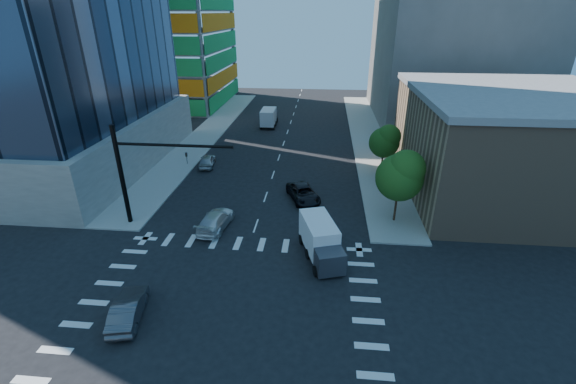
# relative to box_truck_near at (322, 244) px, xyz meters

# --- Properties ---
(ground) EXTENTS (160.00, 160.00, 0.00)m
(ground) POSITION_rel_box_truck_near_xyz_m (-5.95, -7.55, -1.26)
(ground) COLOR black
(ground) RESTS_ON ground
(road_markings) EXTENTS (20.00, 20.00, 0.01)m
(road_markings) POSITION_rel_box_truck_near_xyz_m (-5.95, -7.55, -1.26)
(road_markings) COLOR silver
(road_markings) RESTS_ON ground
(sidewalk_ne) EXTENTS (5.00, 60.00, 0.15)m
(sidewalk_ne) POSITION_rel_box_truck_near_xyz_m (6.55, 32.45, -1.19)
(sidewalk_ne) COLOR #9A9792
(sidewalk_ne) RESTS_ON ground
(sidewalk_nw) EXTENTS (5.00, 60.00, 0.15)m
(sidewalk_nw) POSITION_rel_box_truck_near_xyz_m (-18.45, 32.45, -1.19)
(sidewalk_nw) COLOR #9A9792
(sidewalk_nw) RESTS_ON ground
(commercial_building) EXTENTS (20.50, 22.50, 10.60)m
(commercial_building) POSITION_rel_box_truck_near_xyz_m (19.05, 14.45, 4.05)
(commercial_building) COLOR #987358
(commercial_building) RESTS_ON ground
(bg_building_ne) EXTENTS (24.00, 30.00, 28.00)m
(bg_building_ne) POSITION_rel_box_truck_near_xyz_m (21.05, 47.45, 12.74)
(bg_building_ne) COLOR #625D58
(bg_building_ne) RESTS_ON ground
(signal_mast_nw) EXTENTS (10.20, 0.40, 9.00)m
(signal_mast_nw) POSITION_rel_box_truck_near_xyz_m (-15.95, 3.95, 4.23)
(signal_mast_nw) COLOR black
(signal_mast_nw) RESTS_ON sidewalk_nw
(tree_south) EXTENTS (4.16, 4.16, 6.82)m
(tree_south) POSITION_rel_box_truck_near_xyz_m (6.68, 6.36, 3.42)
(tree_south) COLOR #382316
(tree_south) RESTS_ON sidewalk_ne
(tree_north) EXTENTS (3.54, 3.52, 5.78)m
(tree_north) POSITION_rel_box_truck_near_xyz_m (6.98, 18.36, 2.72)
(tree_north) COLOR #382316
(tree_north) RESTS_ON sidewalk_ne
(car_nb_far) EXTENTS (4.19, 5.80, 1.47)m
(car_nb_far) POSITION_rel_box_truck_near_xyz_m (-2.02, 10.17, -0.53)
(car_nb_far) COLOR black
(car_nb_far) RESTS_ON ground
(car_sb_near) EXTENTS (2.71, 5.44, 1.52)m
(car_sb_near) POSITION_rel_box_truck_near_xyz_m (-9.42, 3.81, -0.51)
(car_sb_near) COLOR silver
(car_sb_near) RESTS_ON ground
(car_sb_mid) EXTENTS (2.32, 4.49, 1.46)m
(car_sb_mid) POSITION_rel_box_truck_near_xyz_m (-14.45, 18.50, -0.53)
(car_sb_mid) COLOR #A5A9AD
(car_sb_mid) RESTS_ON ground
(car_sb_cross) EXTENTS (2.46, 4.74, 1.49)m
(car_sb_cross) POSITION_rel_box_truck_near_xyz_m (-11.87, -7.69, -0.52)
(car_sb_cross) COLOR #4A494E
(car_sb_cross) RESTS_ON ground
(box_truck_near) EXTENTS (3.83, 5.89, 2.85)m
(box_truck_near) POSITION_rel_box_truck_near_xyz_m (0.00, 0.00, 0.00)
(box_truck_near) COLOR black
(box_truck_near) RESTS_ON ground
(box_truck_far) EXTENTS (2.46, 5.65, 2.95)m
(box_truck_far) POSITION_rel_box_truck_near_xyz_m (-9.38, 37.90, 0.04)
(box_truck_far) COLOR black
(box_truck_far) RESTS_ON ground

